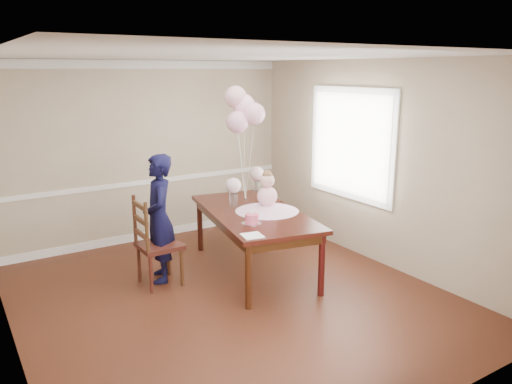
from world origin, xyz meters
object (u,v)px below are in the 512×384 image
at_px(dining_chair_seat, 159,246).
at_px(woman, 159,218).
at_px(birthday_cake, 252,218).
at_px(dining_table_top, 254,213).

relative_size(dining_chair_seat, woman, 0.30).
height_order(dining_chair_seat, woman, woman).
distance_m(birthday_cake, woman, 1.16).
distance_m(dining_table_top, birthday_cake, 0.54).
relative_size(dining_table_top, birthday_cake, 13.33).
relative_size(dining_table_top, dining_chair_seat, 4.48).
relative_size(birthday_cake, woman, 0.10).
height_order(birthday_cake, dining_chair_seat, birthday_cake).
bearing_deg(woman, dining_table_top, 90.30).
height_order(dining_table_top, birthday_cake, birthday_cake).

